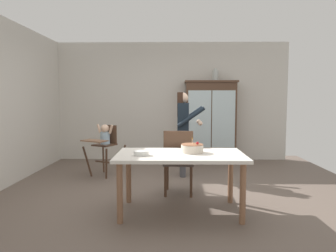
% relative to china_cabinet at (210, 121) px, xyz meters
% --- Properties ---
extents(ground_plane, '(6.24, 6.24, 0.00)m').
position_rel_china_cabinet_xyz_m(ground_plane, '(-0.88, -2.37, -0.91)').
color(ground_plane, '#66564C').
extents(wall_back, '(5.32, 0.06, 2.70)m').
position_rel_china_cabinet_xyz_m(wall_back, '(-0.88, 0.26, 0.44)').
color(wall_back, beige).
rests_on(wall_back, ground_plane).
extents(china_cabinet, '(1.16, 0.48, 1.81)m').
position_rel_china_cabinet_xyz_m(china_cabinet, '(0.00, 0.00, 0.00)').
color(china_cabinet, '#4C3323').
rests_on(china_cabinet, ground_plane).
extents(ceramic_vase, '(0.13, 0.13, 0.27)m').
position_rel_china_cabinet_xyz_m(ceramic_vase, '(0.10, 0.00, 1.02)').
color(ceramic_vase, '#B2B7B2').
rests_on(ceramic_vase, china_cabinet).
extents(high_chair_with_toddler, '(0.77, 0.83, 0.95)m').
position_rel_china_cabinet_xyz_m(high_chair_with_toddler, '(-2.09, -1.33, -0.26)').
color(high_chair_with_toddler, '#4C3323').
rests_on(high_chair_with_toddler, ground_plane).
extents(adult_person, '(0.49, 0.48, 1.53)m').
position_rel_china_cabinet_xyz_m(adult_person, '(-0.65, -1.33, 0.06)').
color(adult_person, '#47474C').
rests_on(adult_person, ground_plane).
extents(dining_table, '(1.58, 0.92, 0.74)m').
position_rel_china_cabinet_xyz_m(dining_table, '(-0.74, -3.17, -0.26)').
color(dining_table, silver).
rests_on(dining_table, ground_plane).
extents(birthday_cake, '(0.28, 0.28, 0.19)m').
position_rel_china_cabinet_xyz_m(birthday_cake, '(-0.59, -3.10, -0.12)').
color(birthday_cake, beige).
rests_on(birthday_cake, dining_table).
extents(serving_bowl, '(0.18, 0.18, 0.05)m').
position_rel_china_cabinet_xyz_m(serving_bowl, '(-1.21, -3.31, -0.14)').
color(serving_bowl, silver).
rests_on(serving_bowl, dining_table).
extents(dining_chair_far_side, '(0.46, 0.46, 0.96)m').
position_rel_china_cabinet_xyz_m(dining_chair_far_side, '(-0.75, -2.50, -0.36)').
color(dining_chair_far_side, '#4C3323').
rests_on(dining_chair_far_side, ground_plane).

